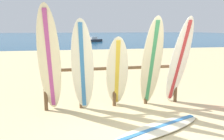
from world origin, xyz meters
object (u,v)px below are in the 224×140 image
at_px(surfboard_rack, 114,79).
at_px(surfboard_leaning_center_left, 117,73).
at_px(surfboard_leaning_left, 82,66).
at_px(small_boat_offshore, 93,40).
at_px(surfboard_leaning_center_right, 179,62).
at_px(surfboard_leaning_far_left, 50,62).
at_px(surfboard_leaning_center, 151,64).
at_px(surfboard_lying_on_sand, 159,128).

height_order(surfboard_rack, surfboard_leaning_center_left, surfboard_leaning_center_left).
distance_m(surfboard_leaning_left, small_boat_offshore, 28.86).
xyz_separation_m(surfboard_leaning_center_right, small_boat_offshore, (1.25, 28.65, -0.90)).
bearing_deg(surfboard_leaning_center_left, surfboard_leaning_far_left, -177.31).
bearing_deg(surfboard_leaning_left, surfboard_rack, 18.44).
height_order(surfboard_leaning_center, surfboard_lying_on_sand, surfboard_leaning_center).
bearing_deg(surfboard_rack, surfboard_leaning_center_left, -87.31).
xyz_separation_m(surfboard_leaning_center_left, small_boat_offshore, (2.85, 28.60, -0.67)).
xyz_separation_m(surfboard_leaning_far_left, surfboard_leaning_center, (2.41, -0.07, -0.12)).
relative_size(surfboard_leaning_far_left, surfboard_leaning_left, 1.13).
relative_size(surfboard_leaning_center_left, small_boat_offshore, 0.64).
height_order(surfboard_leaning_left, surfboard_leaning_center, surfboard_leaning_center).
distance_m(surfboard_rack, surfboard_leaning_left, 0.96).
relative_size(surfboard_lying_on_sand, small_boat_offshore, 0.80).
height_order(surfboard_leaning_left, surfboard_leaning_center_right, surfboard_leaning_center_right).
relative_size(surfboard_leaning_left, surfboard_leaning_center_right, 0.97).
xyz_separation_m(surfboard_lying_on_sand, small_boat_offshore, (2.29, 29.95, 0.22)).
relative_size(surfboard_leaning_left, surfboard_leaning_center_left, 1.21).
xyz_separation_m(surfboard_rack, surfboard_leaning_center_right, (1.61, -0.31, 0.44)).
height_order(surfboard_rack, surfboard_leaning_center, surfboard_leaning_center).
bearing_deg(surfboard_leaning_left, surfboard_leaning_center_right, -0.90).
relative_size(surfboard_rack, small_boat_offshore, 1.24).
bearing_deg(small_boat_offshore, surfboard_leaning_left, -97.35).
xyz_separation_m(surfboard_leaning_far_left, surfboard_leaning_left, (0.74, 0.06, -0.15)).
bearing_deg(surfboard_leaning_far_left, surfboard_leaning_center, -1.56).
relative_size(surfboard_rack, surfboard_leaning_left, 1.59).
relative_size(surfboard_rack, surfboard_lying_on_sand, 1.54).
xyz_separation_m(surfboard_leaning_far_left, small_boat_offshore, (4.43, 28.67, -1.01)).
bearing_deg(surfboard_leaning_center_right, surfboard_rack, 168.97).
bearing_deg(surfboard_lying_on_sand, surfboard_leaning_center, 77.45).
bearing_deg(surfboard_leaning_center_left, surfboard_lying_on_sand, -67.38).
xyz_separation_m(surfboard_leaning_left, surfboard_leaning_center_right, (2.44, -0.04, 0.03)).
height_order(surfboard_leaning_center_right, surfboard_lying_on_sand, surfboard_leaning_center_right).
height_order(surfboard_leaning_far_left, surfboard_leaning_center_left, surfboard_leaning_far_left).
relative_size(surfboard_leaning_left, surfboard_lying_on_sand, 0.97).
distance_m(surfboard_leaning_center_left, small_boat_offshore, 28.75).
height_order(surfboard_leaning_far_left, surfboard_lying_on_sand, surfboard_leaning_far_left).
relative_size(surfboard_leaning_center_left, surfboard_lying_on_sand, 0.80).
relative_size(surfboard_leaning_far_left, surfboard_leaning_center_left, 1.37).
relative_size(surfboard_rack, surfboard_leaning_center_right, 1.54).
xyz_separation_m(surfboard_leaning_left, surfboard_leaning_center_left, (0.84, 0.01, -0.20)).
xyz_separation_m(surfboard_rack, surfboard_leaning_far_left, (-1.57, -0.34, 0.55)).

